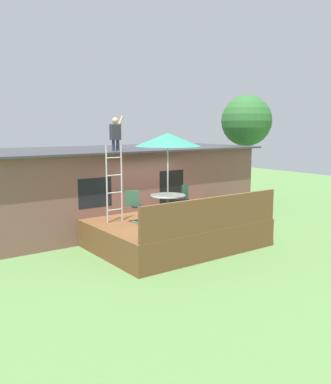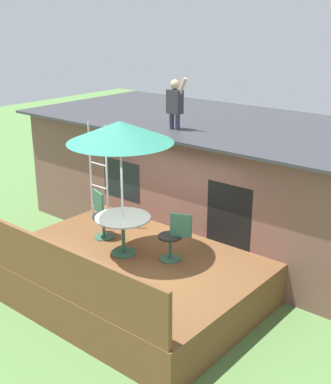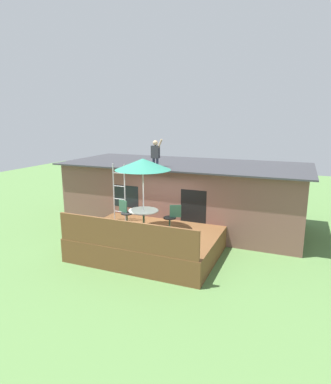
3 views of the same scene
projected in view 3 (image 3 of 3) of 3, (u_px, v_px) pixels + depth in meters
ground_plane at (150, 253)px, 11.49m from camera, size 40.00×40.00×0.00m
house at (184, 194)px, 14.43m from camera, size 10.50×4.50×2.76m
deck at (149, 242)px, 11.41m from camera, size 4.75×3.52×0.80m
deck_railing at (125, 235)px, 9.68m from camera, size 4.65×0.08×0.90m
patio_table at (144, 215)px, 11.30m from camera, size 1.04×1.04×0.74m
patio_umbrella at (143, 164)px, 10.91m from camera, size 1.90×1.90×2.54m
step_ladder at (119, 193)px, 12.34m from camera, size 0.52×0.04×2.20m
person_figure at (156, 151)px, 13.00m from camera, size 0.47×0.20×1.11m
patio_chair_left at (126, 213)px, 11.93m from camera, size 0.61×0.44×0.92m
patio_chair_right at (172, 218)px, 11.36m from camera, size 0.59×0.44×0.92m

